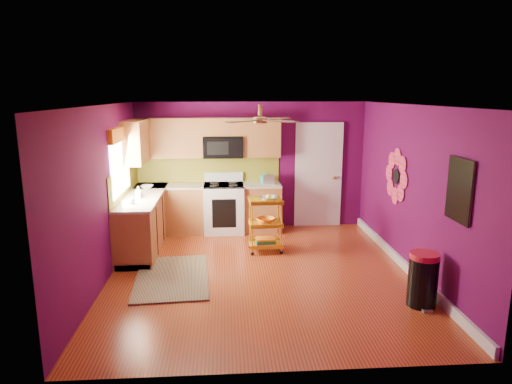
{
  "coord_description": "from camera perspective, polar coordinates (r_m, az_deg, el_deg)",
  "views": [
    {
      "loc": [
        -0.52,
        -6.45,
        2.67
      ],
      "look_at": [
        -0.05,
        0.4,
        1.17
      ],
      "focal_mm": 32.0,
      "sensor_mm": 36.0,
      "label": 1
    }
  ],
  "objects": [
    {
      "name": "soap_bottle_a",
      "position": [
        7.86,
        -14.47,
        -0.14
      ],
      "size": [
        0.08,
        0.08,
        0.17
      ],
      "primitive_type": "imported",
      "color": "#EA3F72",
      "rests_on": "lower_cabinets"
    },
    {
      "name": "counter_cup",
      "position": [
        7.5,
        -15.33,
        -1.11
      ],
      "size": [
        0.11,
        0.11,
        0.09
      ],
      "primitive_type": "imported",
      "color": "white",
      "rests_on": "lower_cabinets"
    },
    {
      "name": "upper_cabinetry",
      "position": [
        8.69,
        -8.74,
        6.43
      ],
      "size": [
        2.8,
        2.3,
        1.26
      ],
      "color": "brown",
      "rests_on": "ground"
    },
    {
      "name": "panel_door",
      "position": [
        9.26,
        7.79,
        1.97
      ],
      "size": [
        0.95,
        0.11,
        2.15
      ],
      "color": "white",
      "rests_on": "ground"
    },
    {
      "name": "shag_rug",
      "position": [
        6.94,
        -10.46,
        -10.41
      ],
      "size": [
        1.15,
        1.76,
        0.02
      ],
      "primitive_type": "cube",
      "rotation": [
        0.0,
        0.0,
        0.07
      ],
      "color": "black",
      "rests_on": "ground"
    },
    {
      "name": "room_envelope",
      "position": [
        6.55,
        0.89,
        3.22
      ],
      "size": [
        4.54,
        5.04,
        2.52
      ],
      "color": "#530945",
      "rests_on": "ground"
    },
    {
      "name": "left_window",
      "position": [
        7.75,
        -16.64,
        4.89
      ],
      "size": [
        0.08,
        1.35,
        1.08
      ],
      "color": "white",
      "rests_on": "ground"
    },
    {
      "name": "ceiling_fan",
      "position": [
        6.68,
        0.53,
        9.07
      ],
      "size": [
        1.01,
        1.01,
        0.26
      ],
      "color": "#BF8C3F",
      "rests_on": "ground"
    },
    {
      "name": "toaster",
      "position": [
        8.84,
        1.57,
        1.62
      ],
      "size": [
        0.22,
        0.15,
        0.18
      ],
      "primitive_type": "cube",
      "color": "beige",
      "rests_on": "lower_cabinets"
    },
    {
      "name": "lower_cabinets",
      "position": [
        8.6,
        -9.33,
        -2.91
      ],
      "size": [
        2.81,
        2.31,
        0.94
      ],
      "color": "brown",
      "rests_on": "ground"
    },
    {
      "name": "rolling_cart",
      "position": [
        7.75,
        1.28,
        -3.83
      ],
      "size": [
        0.57,
        0.43,
        1.0
      ],
      "color": "gold",
      "rests_on": "ground"
    },
    {
      "name": "teal_kettle",
      "position": [
        8.88,
        1.1,
        1.64
      ],
      "size": [
        0.18,
        0.18,
        0.21
      ],
      "color": "#15A090",
      "rests_on": "lower_cabinets"
    },
    {
      "name": "soap_bottle_b",
      "position": [
        8.0,
        -14.47,
        0.08
      ],
      "size": [
        0.14,
        0.14,
        0.17
      ],
      "primitive_type": "imported",
      "color": "white",
      "rests_on": "lower_cabinets"
    },
    {
      "name": "electric_range",
      "position": [
        8.89,
        -4.01,
        -1.94
      ],
      "size": [
        0.76,
        0.66,
        1.13
      ],
      "color": "white",
      "rests_on": "ground"
    },
    {
      "name": "ground",
      "position": [
        7.0,
        0.62,
        -10.1
      ],
      "size": [
        5.0,
        5.0,
        0.0
      ],
      "primitive_type": "plane",
      "color": "maroon",
      "rests_on": "ground"
    },
    {
      "name": "counter_dish",
      "position": [
        8.65,
        -13.47,
        0.64
      ],
      "size": [
        0.23,
        0.23,
        0.06
      ],
      "primitive_type": "imported",
      "color": "white",
      "rests_on": "lower_cabinets"
    },
    {
      "name": "right_wall_art",
      "position": [
        6.81,
        19.93,
        1.21
      ],
      "size": [
        0.04,
        2.74,
        1.04
      ],
      "color": "black",
      "rests_on": "ground"
    },
    {
      "name": "trash_can",
      "position": [
        6.25,
        20.13,
        -10.23
      ],
      "size": [
        0.41,
        0.43,
        0.7
      ],
      "color": "black",
      "rests_on": "ground"
    }
  ]
}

